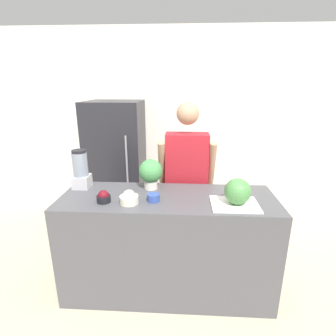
# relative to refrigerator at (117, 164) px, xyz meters

# --- Properties ---
(ground_plane) EXTENTS (14.00, 14.00, 0.00)m
(ground_plane) POSITION_rel_refrigerator_xyz_m (0.77, -1.60, -0.83)
(ground_plane) COLOR beige
(wall_back) EXTENTS (8.00, 0.06, 2.60)m
(wall_back) POSITION_rel_refrigerator_xyz_m (0.77, 0.38, 0.47)
(wall_back) COLOR white
(wall_back) RESTS_ON ground_plane
(counter_island) EXTENTS (1.86, 0.65, 0.94)m
(counter_island) POSITION_rel_refrigerator_xyz_m (0.77, -1.27, -0.36)
(counter_island) COLOR #4C4C51
(counter_island) RESTS_ON ground_plane
(refrigerator) EXTENTS (0.71, 0.69, 1.67)m
(refrigerator) POSITION_rel_refrigerator_xyz_m (0.00, 0.00, 0.00)
(refrigerator) COLOR #232328
(refrigerator) RESTS_ON ground_plane
(person) EXTENTS (0.57, 0.27, 1.71)m
(person) POSITION_rel_refrigerator_xyz_m (0.93, -0.77, 0.04)
(person) COLOR #333338
(person) RESTS_ON ground_plane
(cutting_board) EXTENTS (0.37, 0.30, 0.01)m
(cutting_board) POSITION_rel_refrigerator_xyz_m (1.31, -1.41, 0.11)
(cutting_board) COLOR white
(cutting_board) RESTS_ON counter_island
(watermelon) EXTENTS (0.21, 0.21, 0.21)m
(watermelon) POSITION_rel_refrigerator_xyz_m (1.33, -1.41, 0.23)
(watermelon) COLOR #4C8C47
(watermelon) RESTS_ON cutting_board
(bowl_cherries) EXTENTS (0.11, 0.11, 0.10)m
(bowl_cherries) POSITION_rel_refrigerator_xyz_m (0.25, -1.41, 0.15)
(bowl_cherries) COLOR black
(bowl_cherries) RESTS_ON counter_island
(bowl_cream) EXTENTS (0.15, 0.15, 0.12)m
(bowl_cream) POSITION_rel_refrigerator_xyz_m (0.46, -1.42, 0.15)
(bowl_cream) COLOR beige
(bowl_cream) RESTS_ON counter_island
(bowl_small_blue) EXTENTS (0.10, 0.10, 0.06)m
(bowl_small_blue) POSITION_rel_refrigerator_xyz_m (0.65, -1.37, 0.14)
(bowl_small_blue) COLOR #334C9E
(bowl_small_blue) RESTS_ON counter_island
(blender) EXTENTS (0.15, 0.15, 0.36)m
(blender) POSITION_rel_refrigerator_xyz_m (-0.05, -1.11, 0.28)
(blender) COLOR #B7B7BC
(blender) RESTS_ON counter_island
(potted_plant) EXTENTS (0.22, 0.22, 0.28)m
(potted_plant) POSITION_rel_refrigerator_xyz_m (0.60, -1.09, 0.26)
(potted_plant) COLOR beige
(potted_plant) RESTS_ON counter_island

